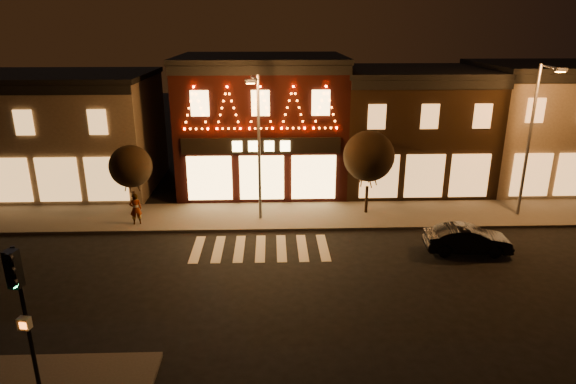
{
  "coord_description": "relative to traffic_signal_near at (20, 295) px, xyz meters",
  "views": [
    {
      "loc": [
        0.57,
        -17.72,
        10.2
      ],
      "look_at": [
        1.31,
        4.0,
        2.83
      ],
      "focal_mm": 31.2,
      "sensor_mm": 36.0,
      "label": 1
    }
  ],
  "objects": [
    {
      "name": "sidewalk_far",
      "position": [
        8.14,
        13.83,
        -3.29
      ],
      "size": [
        44.0,
        4.0,
        0.15
      ],
      "primitive_type": "cube",
      "color": "#47423D",
      "rests_on": "ground"
    },
    {
      "name": "streetlamp_right",
      "position": [
        20.33,
        13.26,
        1.54
      ],
      "size": [
        0.53,
        1.86,
        8.1
      ],
      "rotation": [
        0.0,
        0.0,
        -0.08
      ],
      "color": "#59595E",
      "rests_on": "sidewalk_far"
    },
    {
      "name": "traffic_signal_near",
      "position": [
        0.0,
        0.0,
        0.0
      ],
      "size": [
        0.36,
        0.48,
        4.56
      ],
      "rotation": [
        0.0,
        0.0,
        -0.17
      ],
      "color": "black",
      "rests_on": "sidewalk_near"
    },
    {
      "name": "building_pulp",
      "position": [
        6.14,
        19.8,
        0.8
      ],
      "size": [
        10.2,
        8.34,
        8.3
      ],
      "color": "black",
      "rests_on": "ground"
    },
    {
      "name": "tree_left",
      "position": [
        -0.9,
        14.38,
        -0.53
      ],
      "size": [
        2.3,
        2.3,
        3.84
      ],
      "rotation": [
        0.0,
        0.0,
        -0.06
      ],
      "color": "black",
      "rests_on": "sidewalk_far"
    },
    {
      "name": "tree_right",
      "position": [
        11.96,
        14.07,
        0.01
      ],
      "size": [
        2.76,
        2.76,
        4.61
      ],
      "rotation": [
        0.0,
        0.0,
        0.22
      ],
      "color": "black",
      "rests_on": "sidewalk_far"
    },
    {
      "name": "building_right_a",
      "position": [
        15.64,
        19.82,
        0.4
      ],
      "size": [
        9.2,
        8.28,
        7.5
      ],
      "color": "black",
      "rests_on": "ground"
    },
    {
      "name": "building_left",
      "position": [
        -6.86,
        19.82,
        0.3
      ],
      "size": [
        12.2,
        8.28,
        7.3
      ],
      "color": "brown",
      "rests_on": "ground"
    },
    {
      "name": "building_right_b",
      "position": [
        24.64,
        19.82,
        0.55
      ],
      "size": [
        9.2,
        8.28,
        7.8
      ],
      "color": "brown",
      "rests_on": "ground"
    },
    {
      "name": "ground",
      "position": [
        6.14,
        5.83,
        -3.37
      ],
      "size": [
        120.0,
        120.0,
        0.0
      ],
      "primitive_type": "plane",
      "color": "black",
      "rests_on": "ground"
    },
    {
      "name": "dark_sedan",
      "position": [
        15.78,
        9.11,
        -2.73
      ],
      "size": [
        3.98,
        1.63,
        1.28
      ],
      "primitive_type": "imported",
      "rotation": [
        0.0,
        0.0,
        1.5
      ],
      "color": "black",
      "rests_on": "ground"
    },
    {
      "name": "streetlamp_mid",
      "position": [
        6.03,
        13.16,
        1.25
      ],
      "size": [
        0.65,
        1.75,
        7.61
      ],
      "rotation": [
        0.0,
        0.0,
        0.21
      ],
      "color": "#59595E",
      "rests_on": "sidewalk_far"
    },
    {
      "name": "pedestrian",
      "position": [
        -0.41,
        12.79,
        -2.38
      ],
      "size": [
        0.7,
        0.56,
        1.67
      ],
      "primitive_type": "imported",
      "rotation": [
        0.0,
        0.0,
        3.44
      ],
      "color": "gray",
      "rests_on": "sidewalk_far"
    }
  ]
}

